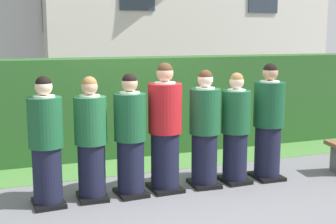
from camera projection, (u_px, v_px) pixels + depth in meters
The scene contains 10 objects.
ground_plane at pixel (168, 190), 6.17m from camera, with size 60.00×60.00×0.00m, color slate.
student_front_row_0 at pixel (46, 145), 5.49m from camera, with size 0.41×0.47×1.57m.
student_front_row_1 at pixel (91, 142), 5.71m from camera, with size 0.40×0.45×1.54m.
student_front_row_2 at pixel (130, 138), 5.86m from camera, with size 0.41×0.51×1.57m.
student_in_red_blazer at pixel (165, 130), 6.04m from camera, with size 0.44×0.50×1.69m.
student_front_row_4 at pixel (205, 131), 6.22m from camera, with size 0.41×0.51×1.59m.
student_front_row_5 at pixel (235, 131), 6.39m from camera, with size 0.40×0.49×1.53m.
student_front_row_6 at pixel (268, 124), 6.54m from camera, with size 0.43×0.48×1.65m.
hedge at pixel (126, 106), 7.94m from camera, with size 10.03×0.70×1.66m.
lawn_strip at pixel (140, 165), 7.34m from camera, with size 10.03×0.90×0.01m, color #477A38.
Camera 1 is at (-2.07, -5.54, 2.04)m, focal length 49.49 mm.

